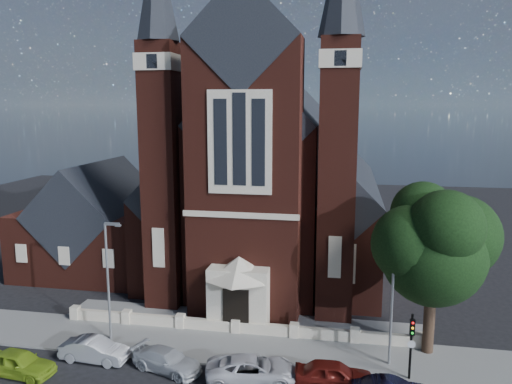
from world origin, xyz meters
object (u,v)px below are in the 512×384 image
at_px(street_tree, 436,248).
at_px(church, 272,181).
at_px(car_silver_b, 167,360).
at_px(car_silver_a, 95,350).
at_px(car_dark_red, 334,375).
at_px(traffic_signal, 411,339).
at_px(car_white_suv, 252,370).
at_px(parish_hall, 99,227).
at_px(street_lamp_right, 394,293).
at_px(car_lime_van, 19,363).
at_px(street_lamp_left, 109,274).

bearing_deg(street_tree, church, 126.17).
bearing_deg(car_silver_b, car_silver_a, 104.10).
bearing_deg(car_silver_b, car_dark_red, -72.50).
relative_size(traffic_signal, car_silver_b, 0.91).
distance_m(church, car_silver_b, 23.37).
bearing_deg(car_white_suv, church, -5.15).
distance_m(parish_hall, car_silver_b, 21.68).
height_order(street_tree, traffic_signal, street_tree).
relative_size(parish_hall, street_lamp_right, 1.51).
distance_m(parish_hall, street_lamp_right, 29.62).
height_order(parish_hall, car_silver_a, parish_hall).
relative_size(car_silver_a, car_dark_red, 0.97).
bearing_deg(church, street_lamp_right, -61.96).
height_order(church, car_lime_van, church).
distance_m(car_silver_a, car_silver_b, 4.78).
height_order(church, traffic_signal, church).
relative_size(street_lamp_left, car_lime_van, 1.85).
height_order(street_lamp_right, car_lime_van, street_lamp_right).
bearing_deg(car_lime_van, street_lamp_left, -27.85).
relative_size(street_tree, car_white_suv, 2.03).
xyz_separation_m(parish_hall, car_silver_a, (8.28, -16.69, -3.31)).
distance_m(parish_hall, car_silver_a, 18.92).
bearing_deg(car_white_suv, car_lime_van, 86.44).
bearing_deg(car_silver_a, car_lime_van, 126.18).
bearing_deg(street_tree, street_lamp_right, -145.74).
bearing_deg(car_dark_red, church, 14.28).
bearing_deg(street_lamp_right, parish_hall, 151.78).
xyz_separation_m(parish_hall, street_lamp_right, (26.09, -14.00, 0.59)).
distance_m(street_tree, car_silver_b, 17.42).
bearing_deg(street_lamp_left, traffic_signal, -4.76).
relative_size(car_silver_a, car_white_suv, 0.81).
xyz_separation_m(traffic_signal, car_silver_b, (-13.95, -1.40, -1.95)).
bearing_deg(traffic_signal, car_dark_red, -161.50).
bearing_deg(car_white_suv, car_silver_a, 75.83).
xyz_separation_m(street_lamp_left, car_lime_van, (-3.32, -4.99, -3.85)).
xyz_separation_m(street_lamp_left, car_dark_red, (14.69, -2.99, -3.85)).
bearing_deg(car_lime_van, car_dark_red, -77.90).
bearing_deg(street_lamp_right, car_dark_red, -137.94).
xyz_separation_m(church, street_lamp_right, (10.09, -18.94, -3.59)).
bearing_deg(car_silver_a, street_lamp_left, 6.98).
xyz_separation_m(street_lamp_left, car_silver_b, (4.96, -2.98, -3.96)).
bearing_deg(traffic_signal, car_silver_a, -176.60).
bearing_deg(car_lime_van, car_silver_a, -50.96).
relative_size(street_tree, car_dark_red, 2.43).
bearing_deg(parish_hall, street_tree, -23.26).
xyz_separation_m(street_lamp_left, car_white_suv, (10.15, -3.25, -3.86)).
relative_size(church, street_tree, 3.26).
xyz_separation_m(church, street_tree, (12.60, -17.23, -1.23)).
height_order(street_lamp_right, car_white_suv, street_lamp_right).
bearing_deg(parish_hall, church, 17.16).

